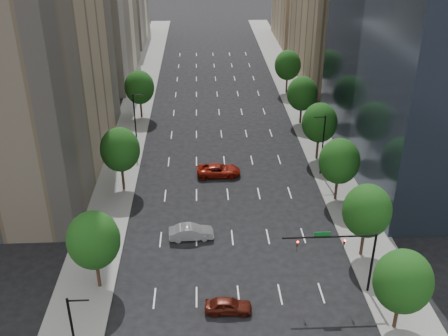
{
  "coord_description": "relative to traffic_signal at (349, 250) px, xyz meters",
  "views": [
    {
      "loc": [
        -3.33,
        -10.13,
        35.24
      ],
      "look_at": [
        -0.86,
        42.23,
        8.0
      ],
      "focal_mm": 41.89,
      "sensor_mm": 36.0,
      "label": 1
    }
  ],
  "objects": [
    {
      "name": "tree_right_1",
      "position": [
        3.47,
        6.0,
        0.58
      ],
      "size": [
        5.2,
        5.2,
        8.75
      ],
      "color": "#382316",
      "rests_on": "ground"
    },
    {
      "name": "streetlight_rn",
      "position": [
        2.91,
        25.0,
        -0.33
      ],
      "size": [
        1.7,
        0.2,
        9.0
      ],
      "color": "black",
      "rests_on": "ground"
    },
    {
      "name": "tree_left_0",
      "position": [
        -24.53,
        2.0,
        0.58
      ],
      "size": [
        5.2,
        5.2,
        8.75
      ],
      "color": "#382316",
      "rests_on": "ground"
    },
    {
      "name": "parking_tan_right",
      "position": [
        14.47,
        70.0,
        9.83
      ],
      "size": [
        14.0,
        30.0,
        30.0
      ],
      "primitive_type": "cube",
      "color": "#8C7759",
      "rests_on": "ground"
    },
    {
      "name": "car_silver",
      "position": [
        -15.29,
        10.09,
        -4.32
      ],
      "size": [
        5.26,
        2.13,
        1.7
      ],
      "primitive_type": "imported",
      "rotation": [
        0.0,
        0.0,
        1.64
      ],
      "color": "#A2A3A7",
      "rests_on": "ground"
    },
    {
      "name": "tree_right_3",
      "position": [
        3.47,
        30.0,
        0.72
      ],
      "size": [
        5.2,
        5.2,
        8.89
      ],
      "color": "#382316",
      "rests_on": "ground"
    },
    {
      "name": "car_red_far",
      "position": [
        -11.55,
        25.31,
        -4.31
      ],
      "size": [
        6.22,
        2.91,
        1.72
      ],
      "primitive_type": "imported",
      "rotation": [
        0.0,
        0.0,
        1.58
      ],
      "color": "maroon",
      "rests_on": "ground"
    },
    {
      "name": "traffic_signal",
      "position": [
        0.0,
        0.0,
        0.0
      ],
      "size": [
        9.12,
        0.4,
        7.38
      ],
      "color": "black",
      "rests_on": "ground"
    },
    {
      "name": "tree_left_1",
      "position": [
        -24.53,
        22.0,
        0.79
      ],
      "size": [
        5.2,
        5.2,
        8.97
      ],
      "color": "#382316",
      "rests_on": "ground"
    },
    {
      "name": "tree_right_2",
      "position": [
        3.47,
        18.0,
        0.43
      ],
      "size": [
        5.2,
        5.2,
        8.61
      ],
      "color": "#382316",
      "rests_on": "ground"
    },
    {
      "name": "tree_right_5",
      "position": [
        3.47,
        60.0,
        0.58
      ],
      "size": [
        5.2,
        5.2,
        8.75
      ],
      "color": "#382316",
      "rests_on": "ground"
    },
    {
      "name": "filler_right",
      "position": [
        14.47,
        103.0,
        2.83
      ],
      "size": [
        14.0,
        26.0,
        16.0
      ],
      "primitive_type": "cube",
      "color": "#8C7759",
      "rests_on": "ground"
    },
    {
      "name": "sidewalk_right",
      "position": [
        4.97,
        30.0,
        -5.1
      ],
      "size": [
        6.0,
        200.0,
        0.15
      ],
      "primitive_type": "cube",
      "color": "slate",
      "rests_on": "ground"
    },
    {
      "name": "sidewalk_left",
      "position": [
        -26.03,
        30.0,
        -5.1
      ],
      "size": [
        6.0,
        200.0,
        0.15
      ],
      "primitive_type": "cube",
      "color": "slate",
      "rests_on": "ground"
    },
    {
      "name": "car_maroon",
      "position": [
        -11.67,
        -2.22,
        -4.41
      ],
      "size": [
        4.58,
        2.04,
        1.53
      ],
      "primitive_type": "imported",
      "rotation": [
        0.0,
        0.0,
        1.52
      ],
      "color": "#46140B",
      "rests_on": "ground"
    },
    {
      "name": "filler_left",
      "position": [
        -35.53,
        106.0,
        3.83
      ],
      "size": [
        14.0,
        26.0,
        18.0
      ],
      "primitive_type": "cube",
      "color": "beige",
      "rests_on": "ground"
    },
    {
      "name": "tree_right_4",
      "position": [
        3.47,
        44.0,
        0.29
      ],
      "size": [
        5.2,
        5.2,
        8.46
      ],
      "color": "#382316",
      "rests_on": "ground"
    },
    {
      "name": "tree_left_2",
      "position": [
        -24.53,
        48.0,
        0.5
      ],
      "size": [
        5.2,
        5.2,
        8.68
      ],
      "color": "#382316",
      "rests_on": "ground"
    },
    {
      "name": "tree_right_0",
      "position": [
        3.47,
        -5.0,
        0.22
      ],
      "size": [
        5.2,
        5.2,
        8.39
      ],
      "color": "#382316",
      "rests_on": "ground"
    },
    {
      "name": "streetlight_ln",
      "position": [
        -23.96,
        35.0,
        -0.33
      ],
      "size": [
        1.7,
        0.2,
        9.0
      ],
      "color": "black",
      "rests_on": "ground"
    }
  ]
}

